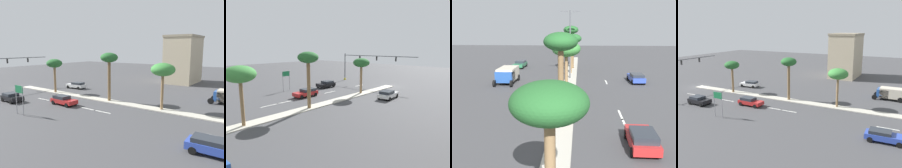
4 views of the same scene
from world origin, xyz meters
The scene contains 17 objects.
ground_plane centered at (0.00, 26.78, 0.00)m, with size 160.00×160.00×0.00m, color #424244.
median_curb centered at (0.00, 34.43, 0.06)m, with size 1.80×68.85×0.12m, color #B7B2A3.
lane_stripe_rear centered at (5.25, 4.00, 0.01)m, with size 0.20×2.80×0.01m, color silver.
lane_stripe_far centered at (5.25, 13.12, 0.01)m, with size 0.20×2.80×0.01m, color silver.
lane_stripe_left centered at (5.25, 22.93, 0.01)m, with size 0.20×2.80×0.01m, color silver.
lane_stripe_mid centered at (5.25, 25.49, 0.01)m, with size 0.20×2.80×0.01m, color silver.
lane_stripe_center centered at (5.25, 40.10, 0.01)m, with size 0.20×2.80×0.01m, color silver.
directional_road_sign centered at (12.36, 17.84, 2.75)m, with size 0.10×1.61×3.76m.
commercial_building centered at (-26.71, 25.57, 5.73)m, with size 10.81×6.74×11.42m.
palm_tree_left centered at (0.31, 10.19, 5.40)m, with size 2.93×2.93×6.27m.
palm_tree_far centered at (-0.15, 22.67, 6.55)m, with size 2.75×2.75×7.59m.
palm_tree_outboard centered at (-0.14, 31.58, 5.46)m, with size 3.23×3.23×6.34m.
sedan_blue_outboard centered at (9.52, 40.13, 0.73)m, with size 2.04×4.47×1.34m.
sedan_white_center centered at (-5.20, 10.31, 0.72)m, with size 2.27×4.21×1.33m.
sedan_black_leading centered at (9.13, 10.30, 0.74)m, with size 2.27×3.89×1.36m.
sedan_red_mid centered at (5.68, 18.45, 0.73)m, with size 2.00×4.24×1.36m.
box_truck centered at (-8.90, 38.68, 1.25)m, with size 2.59×5.55×2.18m.
Camera 4 is at (37.40, 42.81, 12.64)m, focal length 39.44 mm.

